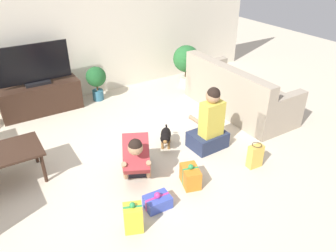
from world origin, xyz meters
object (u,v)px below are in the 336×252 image
Objects in this scene: potted_plant_back_right at (96,79)px; gift_box_a at (158,202)px; tv_console at (41,98)px; potted_plant_corner_right at (186,61)px; person_sitting at (210,126)px; sofa_right at (237,94)px; person_kneeling at (136,156)px; gift_box_b at (190,176)px; gift_box_c at (133,218)px; gift_bag_a at (255,156)px; tv at (34,67)px; dog at (166,136)px.

gift_box_a is at bearing -98.91° from potted_plant_back_right.
tv_console is 2.87m from potted_plant_corner_right.
sofa_right is at bearing -151.08° from person_sitting.
person_kneeling is (-2.23, -2.14, -0.24)m from potted_plant_corner_right.
gift_box_a is at bearing -129.61° from potted_plant_corner_right.
gift_box_b is (-1.89, -1.25, -0.19)m from sofa_right.
potted_plant_corner_right reaches higher than gift_box_c.
gift_box_a is at bearing -69.11° from person_kneeling.
gift_box_a is 0.86× the size of gift_bag_a.
sofa_right is 1.37m from person_sitting.
potted_plant_back_right is 1.87× the size of gift_box_b.
sofa_right is 5.61× the size of gift_box_c.
tv reaches higher than gift_bag_a.
gift_box_c reaches higher than gift_bag_a.
person_sitting is at bearing 109.04° from gift_bag_a.
potted_plant_back_right reaches higher than gift_bag_a.
tv is 1.22× the size of person_sitting.
gift_bag_a is at bearing -71.92° from potted_plant_back_right.
tv reaches higher than dog.
tv is 2.87m from potted_plant_corner_right.
gift_box_c is (-1.65, -0.83, -0.20)m from person_sitting.
tv reaches higher than gift_box_a.
potted_plant_back_right is 2.13m from dog.
potted_plant_back_right reaches higher than gift_box_a.
person_kneeling is at bearing -115.80° from dog.
tv_console is 3.32m from gift_box_c.
potted_plant_corner_right is 2.84× the size of gift_box_a.
tv_console reaches higher than gift_box_b.
potted_plant_back_right is at bearing -2.79° from tv_console.
potted_plant_back_right is 0.67× the size of person_sitting.
person_sitting reaches higher than gift_bag_a.
tv_console is 3.86× the size of gift_box_b.
sofa_right reaches higher than gift_box_c.
gift_box_a is at bearing -91.61° from dog.
person_sitting is 2.78× the size of gift_box_b.
person_sitting is 2.77× the size of gift_bag_a.
dog is 1.40× the size of gift_box_a.
sofa_right reaches higher than tv_console.
tv_console is (-2.98, 1.78, -0.05)m from sofa_right.
potted_plant_back_right is at bearing 48.41° from sofa_right.
person_sitting is (-1.02, -2.09, -0.20)m from potted_plant_corner_right.
person_sitting reaches higher than person_kneeling.
gift_bag_a is (1.02, -3.14, -0.25)m from potted_plant_back_right.
tv is 3.85m from gift_bag_a.
person_sitting is (1.81, -2.48, 0.10)m from tv_console.
tv_console is 0.58m from tv.
gift_bag_a is at bearing -57.22° from tv_console.
gift_bag_a is at bearing -0.72° from gift_box_a.
person_kneeling reaches higher than gift_bag_a.
dog is 1.26m from gift_box_a.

